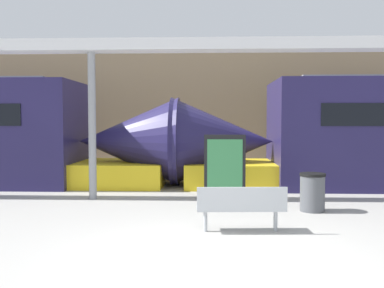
# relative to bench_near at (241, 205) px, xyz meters

# --- Properties ---
(ground_plane) EXTENTS (60.00, 60.00, 0.00)m
(ground_plane) POSITION_rel_bench_near_xyz_m (-0.52, -1.42, -0.47)
(ground_plane) COLOR #9E9B96
(station_wall) EXTENTS (56.00, 0.20, 5.00)m
(station_wall) POSITION_rel_bench_near_xyz_m (-0.52, 9.34, 2.03)
(station_wall) COLOR #9E8460
(station_wall) RESTS_ON ground_plane
(bench_near) EXTENTS (1.55, 0.52, 0.80)m
(bench_near) POSITION_rel_bench_near_xyz_m (0.00, 0.00, 0.00)
(bench_near) COLOR #ADB2B7
(bench_near) RESTS_ON ground_plane
(trash_bin) EXTENTS (0.54, 0.54, 0.81)m
(trash_bin) POSITION_rel_bench_near_xyz_m (1.65, 1.82, -0.06)
(trash_bin) COLOR #4C4F54
(trash_bin) RESTS_ON ground_plane
(poster_board) EXTENTS (0.98, 0.07, 1.60)m
(poster_board) POSITION_rel_bench_near_xyz_m (-0.18, 2.83, 0.34)
(poster_board) COLOR black
(poster_board) RESTS_ON ground_plane
(support_column_near) EXTENTS (0.19, 0.19, 3.61)m
(support_column_near) POSITION_rel_bench_near_xyz_m (-3.42, 3.08, 1.33)
(support_column_near) COLOR gray
(support_column_near) RESTS_ON ground_plane
(canopy_beam) EXTENTS (28.00, 0.60, 0.28)m
(canopy_beam) POSITION_rel_bench_near_xyz_m (-3.42, 3.08, 3.27)
(canopy_beam) COLOR silver
(canopy_beam) RESTS_ON support_column_near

